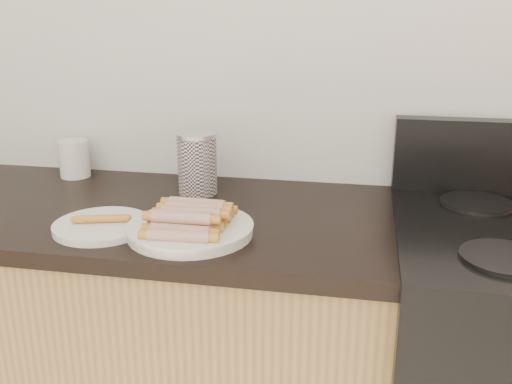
% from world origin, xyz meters
% --- Properties ---
extents(wall_back, '(4.00, 0.04, 2.60)m').
position_xyz_m(wall_back, '(0.00, 2.00, 1.30)').
color(wall_back, silver).
rests_on(wall_back, ground).
extents(cabinet_base, '(2.20, 0.59, 0.86)m').
position_xyz_m(cabinet_base, '(-0.70, 1.69, 0.43)').
color(cabinet_base, olive).
rests_on(cabinet_base, floor).
extents(burner_near_left, '(0.18, 0.18, 0.01)m').
position_xyz_m(burner_near_left, '(0.61, 1.51, 0.92)').
color(burner_near_left, black).
rests_on(burner_near_left, stove).
extents(burner_far_left, '(0.18, 0.18, 0.01)m').
position_xyz_m(burner_far_left, '(0.61, 1.84, 0.92)').
color(burner_far_left, black).
rests_on(burner_far_left, stove).
extents(main_plate, '(0.32, 0.32, 0.02)m').
position_xyz_m(main_plate, '(-0.06, 1.54, 0.91)').
color(main_plate, white).
rests_on(main_plate, counter_slab).
extents(side_plate, '(0.24, 0.24, 0.02)m').
position_xyz_m(side_plate, '(-0.27, 1.53, 0.91)').
color(side_plate, white).
rests_on(side_plate, counter_slab).
extents(hotdog_pile, '(0.13, 0.21, 0.05)m').
position_xyz_m(hotdog_pile, '(-0.06, 1.54, 0.94)').
color(hotdog_pile, '#993F2F').
rests_on(hotdog_pile, main_plate).
extents(plain_sausages, '(0.12, 0.05, 0.02)m').
position_xyz_m(plain_sausages, '(-0.27, 1.53, 0.93)').
color(plain_sausages, tan).
rests_on(plain_sausages, side_plate).
extents(canister, '(0.11, 0.11, 0.17)m').
position_xyz_m(canister, '(-0.13, 1.83, 0.99)').
color(canister, white).
rests_on(canister, counter_slab).
extents(mug, '(0.10, 0.10, 0.11)m').
position_xyz_m(mug, '(-0.54, 1.92, 0.96)').
color(mug, white).
rests_on(mug, counter_slab).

